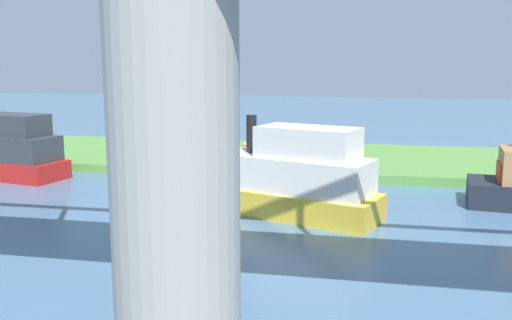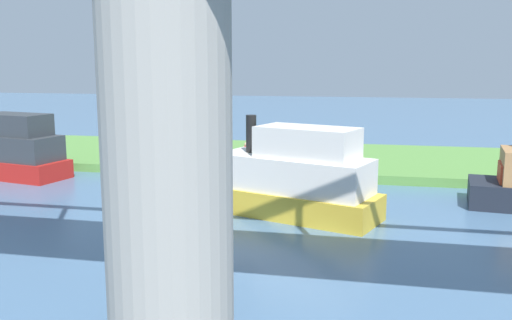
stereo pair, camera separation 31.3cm
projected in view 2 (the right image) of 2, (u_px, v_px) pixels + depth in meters
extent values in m
plane|color=#4C7093|center=(266.00, 180.00, 31.31)|extent=(160.00, 160.00, 0.00)
cube|color=#5B9342|center=(283.00, 158.00, 37.05)|extent=(80.00, 12.00, 0.50)
cylinder|color=#9E998E|center=(167.00, 144.00, 12.40)|extent=(2.93, 2.93, 9.36)
cylinder|color=#2D334C|center=(246.00, 161.00, 32.83)|extent=(0.29, 0.29, 0.55)
cylinder|color=red|center=(246.00, 151.00, 32.74)|extent=(0.44, 0.44, 0.60)
sphere|color=tan|center=(246.00, 144.00, 32.66)|extent=(0.24, 0.24, 0.24)
cylinder|color=brown|center=(159.00, 158.00, 33.20)|extent=(0.20, 0.20, 0.80)
cube|color=gold|center=(283.00, 201.00, 24.19)|extent=(8.71, 5.35, 1.10)
cube|color=white|center=(293.00, 173.00, 23.73)|extent=(7.06, 4.54, 1.47)
cube|color=white|center=(307.00, 142.00, 23.16)|extent=(4.60, 3.35, 1.29)
cylinder|color=black|center=(251.00, 134.00, 24.55)|extent=(0.46, 0.46, 1.65)
cube|color=#D84C2D|center=(241.00, 174.00, 25.16)|extent=(1.94, 2.05, 0.83)
cube|color=red|center=(5.00, 167.00, 32.33)|extent=(8.21, 4.19, 1.04)
cube|color=#33383D|center=(9.00, 147.00, 31.94)|extent=(6.62, 3.60, 1.39)
cube|color=#33383D|center=(15.00, 125.00, 31.47)|extent=(4.25, 2.76, 1.22)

